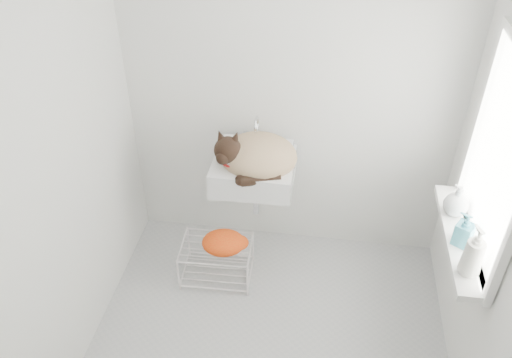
# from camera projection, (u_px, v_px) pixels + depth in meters

# --- Properties ---
(floor) EXTENTS (2.20, 2.00, 0.02)m
(floor) POSITION_uv_depth(u_px,v_px,m) (268.00, 340.00, 3.33)
(floor) COLOR #AFAFAF
(floor) RESTS_ON ground
(back_wall) EXTENTS (2.20, 0.02, 2.50)m
(back_wall) POSITION_uv_depth(u_px,v_px,m) (291.00, 88.00, 3.38)
(back_wall) COLOR silver
(back_wall) RESTS_ON ground
(right_wall) EXTENTS (0.02, 2.00, 2.50)m
(right_wall) POSITION_uv_depth(u_px,v_px,m) (507.00, 202.00, 2.46)
(right_wall) COLOR silver
(right_wall) RESTS_ON ground
(left_wall) EXTENTS (0.02, 2.00, 2.50)m
(left_wall) POSITION_uv_depth(u_px,v_px,m) (59.00, 163.00, 2.71)
(left_wall) COLOR silver
(left_wall) RESTS_ON ground
(window_glass) EXTENTS (0.01, 0.80, 1.00)m
(window_glass) POSITION_uv_depth(u_px,v_px,m) (500.00, 160.00, 2.56)
(window_glass) COLOR white
(window_glass) RESTS_ON right_wall
(window_frame) EXTENTS (0.04, 0.90, 1.10)m
(window_frame) POSITION_uv_depth(u_px,v_px,m) (497.00, 160.00, 2.56)
(window_frame) COLOR white
(window_frame) RESTS_ON right_wall
(windowsill) EXTENTS (0.16, 0.88, 0.04)m
(windowsill) POSITION_uv_depth(u_px,v_px,m) (460.00, 238.00, 2.88)
(windowsill) COLOR white
(windowsill) RESTS_ON right_wall
(sink) EXTENTS (0.53, 0.46, 0.21)m
(sink) POSITION_uv_depth(u_px,v_px,m) (254.00, 160.00, 3.43)
(sink) COLOR white
(sink) RESTS_ON back_wall
(faucet) EXTENTS (0.19, 0.13, 0.19)m
(faucet) POSITION_uv_depth(u_px,v_px,m) (258.00, 127.00, 3.49)
(faucet) COLOR silver
(faucet) RESTS_ON sink
(cat) EXTENTS (0.51, 0.42, 0.32)m
(cat) POSITION_uv_depth(u_px,v_px,m) (255.00, 157.00, 3.39)
(cat) COLOR tan
(cat) RESTS_ON sink
(wire_rack) EXTENTS (0.48, 0.35, 0.28)m
(wire_rack) POSITION_uv_depth(u_px,v_px,m) (217.00, 260.00, 3.69)
(wire_rack) COLOR silver
(wire_rack) RESTS_ON floor
(towel) EXTENTS (0.32, 0.24, 0.12)m
(towel) POSITION_uv_depth(u_px,v_px,m) (224.00, 246.00, 3.57)
(towel) COLOR orange
(towel) RESTS_ON wire_rack
(bottle_a) EXTENTS (0.12, 0.12, 0.24)m
(bottle_a) POSITION_uv_depth(u_px,v_px,m) (467.00, 272.00, 2.64)
(bottle_a) COLOR white
(bottle_a) RESTS_ON windowsill
(bottle_b) EXTENTS (0.12, 0.12, 0.19)m
(bottle_b) POSITION_uv_depth(u_px,v_px,m) (461.00, 243.00, 2.81)
(bottle_b) COLOR teal
(bottle_b) RESTS_ON windowsill
(bottle_c) EXTENTS (0.20, 0.20, 0.18)m
(bottle_c) POSITION_uv_depth(u_px,v_px,m) (453.00, 213.00, 3.01)
(bottle_c) COLOR silver
(bottle_c) RESTS_ON windowsill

